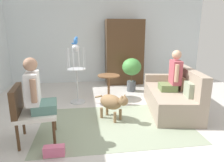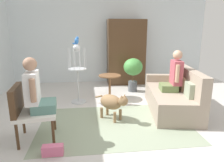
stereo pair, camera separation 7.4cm
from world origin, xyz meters
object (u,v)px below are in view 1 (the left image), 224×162
at_px(round_end_table, 109,83).
at_px(person_on_armchair, 36,91).
at_px(potted_plant, 132,69).
at_px(armchair, 28,109).
at_px(person_on_couch, 173,74).
at_px(dog, 112,102).
at_px(handbag, 54,151).
at_px(couch, 173,96).
at_px(armoire_cabinet, 124,52).
at_px(parrot, 76,41).
at_px(bird_cage_stand, 77,72).

bearing_deg(round_end_table, person_on_armchair, -125.95).
height_order(round_end_table, potted_plant, potted_plant).
height_order(armchair, person_on_couch, person_on_couch).
distance_m(person_on_couch, dog, 1.44).
bearing_deg(handbag, armchair, 131.53).
distance_m(armchair, potted_plant, 3.25).
bearing_deg(couch, potted_plant, 110.69).
relative_size(armchair, armoire_cabinet, 0.44).
relative_size(parrot, armoire_cabinet, 0.09).
distance_m(person_on_couch, armoire_cabinet, 2.53).
relative_size(parrot, potted_plant, 0.18).
height_order(dog, potted_plant, potted_plant).
bearing_deg(dog, bird_cage_stand, 122.84).
distance_m(armchair, dog, 1.52).
bearing_deg(bird_cage_stand, armoire_cabinet, 48.80).
relative_size(round_end_table, parrot, 3.50).
height_order(bird_cage_stand, handbag, bird_cage_stand).
bearing_deg(parrot, round_end_table, 14.60).
relative_size(armchair, potted_plant, 0.94).
bearing_deg(handbag, armoire_cabinet, 65.32).
distance_m(person_on_couch, bird_cage_stand, 2.17).
height_order(bird_cage_stand, potted_plant, bird_cage_stand).
height_order(round_end_table, dog, round_end_table).
relative_size(bird_cage_stand, handbag, 4.82).
bearing_deg(couch, handbag, -149.67).
relative_size(couch, round_end_table, 3.09).
relative_size(couch, potted_plant, 1.99).
distance_m(armchair, round_end_table, 2.38).
height_order(round_end_table, armoire_cabinet, armoire_cabinet).
bearing_deg(armoire_cabinet, potted_plant, -88.20).
relative_size(person_on_couch, handbag, 2.96).
relative_size(bird_cage_stand, parrot, 7.98).
bearing_deg(dog, person_on_couch, 12.30).
bearing_deg(person_on_armchair, armoire_cabinet, 58.61).
relative_size(dog, bird_cage_stand, 0.45).
bearing_deg(person_on_couch, potted_plant, 109.12).
distance_m(person_on_armchair, handbag, 0.92).
height_order(armoire_cabinet, handbag, armoire_cabinet).
xyz_separation_m(round_end_table, handbag, (-1.06, -2.33, -0.32)).
distance_m(parrot, armoire_cabinet, 2.27).
relative_size(person_on_armchair, dog, 1.34).
bearing_deg(person_on_armchair, armchair, -173.48).
relative_size(person_on_couch, round_end_table, 1.40).
height_order(armchair, handbag, armchair).
relative_size(dog, handbag, 2.17).
bearing_deg(couch, person_on_armchair, -161.36).
xyz_separation_m(armchair, round_end_table, (1.48, 1.86, -0.14)).
distance_m(dog, parrot, 1.69).
bearing_deg(round_end_table, couch, -36.73).
xyz_separation_m(parrot, armoire_cabinet, (1.46, 1.68, -0.46)).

